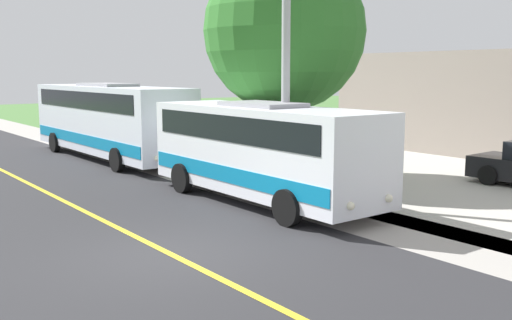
{
  "coord_description": "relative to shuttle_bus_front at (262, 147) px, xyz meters",
  "views": [
    {
      "loc": [
        5.53,
        10.09,
        3.64
      ],
      "look_at": [
        -3.5,
        -1.68,
        1.4
      ],
      "focal_mm": 40.92,
      "sensor_mm": 36.0,
      "label": 1
    }
  ],
  "objects": [
    {
      "name": "ground_plane",
      "position": [
        4.48,
        2.67,
        -1.55
      ],
      "size": [
        120.0,
        120.0,
        0.0
      ],
      "primitive_type": "plane",
      "color": "#477238"
    },
    {
      "name": "transit_bus_rear",
      "position": [
        -0.0,
        -10.56,
        0.19
      ],
      "size": [
        2.61,
        11.08,
        3.18
      ],
      "color": "silver",
      "rests_on": "ground"
    },
    {
      "name": "street_light_pole",
      "position": [
        -0.41,
        0.38,
        3.12
      ],
      "size": [
        1.97,
        0.24,
        8.52
      ],
      "color": "#9E9EA3",
      "rests_on": "ground"
    },
    {
      "name": "shuttle_bus_front",
      "position": [
        0.0,
        0.0,
        0.0
      ],
      "size": [
        2.6,
        8.09,
        2.82
      ],
      "color": "white",
      "rests_on": "ground"
    },
    {
      "name": "tree_curbside",
      "position": [
        -2.92,
        -2.53,
        3.45
      ],
      "size": [
        5.45,
        5.45,
        7.73
      ],
      "color": "brown",
      "rests_on": "ground"
    },
    {
      "name": "road_centre_line",
      "position": [
        4.48,
        2.67,
        -1.54
      ],
      "size": [
        0.16,
        100.0,
        0.0
      ],
      "primitive_type": "cube",
      "color": "gold",
      "rests_on": "ground"
    },
    {
      "name": "sidewalk",
      "position": [
        -0.72,
        2.67,
        -1.55
      ],
      "size": [
        2.4,
        100.0,
        0.01
      ],
      "primitive_type": "cube",
      "color": "#9E9991",
      "rests_on": "ground"
    },
    {
      "name": "road_surface",
      "position": [
        4.48,
        2.67,
        -1.55
      ],
      "size": [
        8.0,
        100.0,
        0.01
      ],
      "primitive_type": "cube",
      "color": "#28282B",
      "rests_on": "ground"
    }
  ]
}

